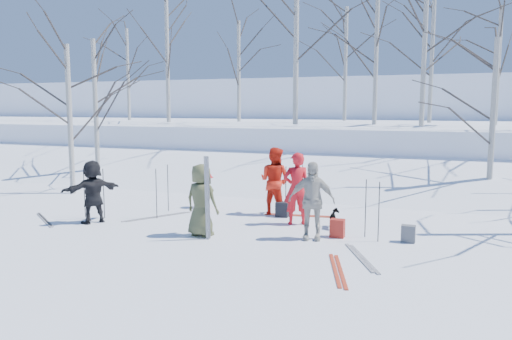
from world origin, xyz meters
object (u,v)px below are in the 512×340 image
at_px(skier_grey_west, 93,192).
at_px(backpack_dark, 282,209).
at_px(skier_red_north, 297,189).
at_px(backpack_red, 337,228).
at_px(backpack_grey, 408,234).
at_px(skier_cream_east, 312,201).
at_px(skier_red_seated, 207,190).
at_px(dog, 335,219).
at_px(skier_olive_center, 201,200).
at_px(skier_redor_behind, 275,181).

height_order(skier_grey_west, backpack_dark, skier_grey_west).
height_order(skier_red_north, skier_grey_west, skier_red_north).
relative_size(backpack_red, backpack_grey, 1.11).
xyz_separation_m(backpack_grey, backpack_dark, (-3.39, 1.43, 0.01)).
relative_size(skier_cream_east, backpack_grey, 4.65).
distance_m(skier_red_seated, backpack_grey, 6.13).
relative_size(skier_red_north, skier_grey_west, 1.13).
height_order(skier_cream_east, skier_grey_west, skier_cream_east).
distance_m(skier_grey_west, backpack_red, 6.24).
height_order(dog, backpack_grey, dog).
distance_m(skier_red_seated, backpack_red, 4.73).
bearing_deg(skier_red_north, backpack_red, 117.37).
xyz_separation_m(skier_olive_center, skier_red_north, (1.70, 1.91, 0.08)).
height_order(skier_red_north, skier_redor_behind, skier_redor_behind).
relative_size(skier_olive_center, skier_red_north, 0.91).
relative_size(backpack_grey, backpack_dark, 0.95).
bearing_deg(skier_red_seated, backpack_dark, -114.97).
height_order(skier_red_seated, skier_grey_west, skier_grey_west).
bearing_deg(backpack_grey, skier_grey_west, -172.54).
distance_m(skier_grey_west, dog, 6.17).
xyz_separation_m(skier_red_north, backpack_dark, (-0.60, 0.70, -0.72)).
distance_m(skier_olive_center, skier_cream_east, 2.52).
bearing_deg(backpack_red, backpack_dark, 139.47).
xyz_separation_m(skier_red_seated, dog, (4.06, -1.09, -0.29)).
bearing_deg(backpack_dark, skier_red_seated, 171.90).
distance_m(skier_red_north, skier_redor_behind, 1.33).
xyz_separation_m(skier_olive_center, backpack_grey, (4.49, 1.17, -0.65)).
distance_m(dog, backpack_red, 0.87).
relative_size(skier_red_seated, backpack_grey, 2.74).
bearing_deg(skier_cream_east, dog, 65.44).
bearing_deg(skier_redor_behind, skier_cream_east, 138.53).
distance_m(skier_red_north, backpack_red, 1.69).
bearing_deg(skier_redor_behind, skier_olive_center, 86.78).
distance_m(skier_grey_west, backpack_grey, 7.79).
bearing_deg(skier_red_seated, skier_red_north, -125.71).
relative_size(skier_red_north, backpack_dark, 4.59).
bearing_deg(backpack_grey, skier_red_seated, 163.05).
height_order(skier_olive_center, skier_cream_east, skier_cream_east).
height_order(skier_grey_west, dog, skier_grey_west).
bearing_deg(skier_red_north, skier_grey_west, -7.65).
xyz_separation_m(backpack_red, backpack_dark, (-1.85, 1.58, -0.01)).
height_order(skier_olive_center, backpack_grey, skier_olive_center).
bearing_deg(skier_redor_behind, backpack_dark, 152.10).
bearing_deg(skier_cream_east, skier_grey_west, 172.73).
height_order(skier_redor_behind, dog, skier_redor_behind).
bearing_deg(skier_red_north, skier_cream_east, 92.78).
xyz_separation_m(skier_redor_behind, skier_grey_west, (-3.98, -2.71, -0.12)).
xyz_separation_m(skier_red_north, backpack_grey, (2.79, -0.74, -0.73)).
distance_m(skier_red_north, skier_grey_west, 5.21).
bearing_deg(skier_redor_behind, backpack_grey, 167.35).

